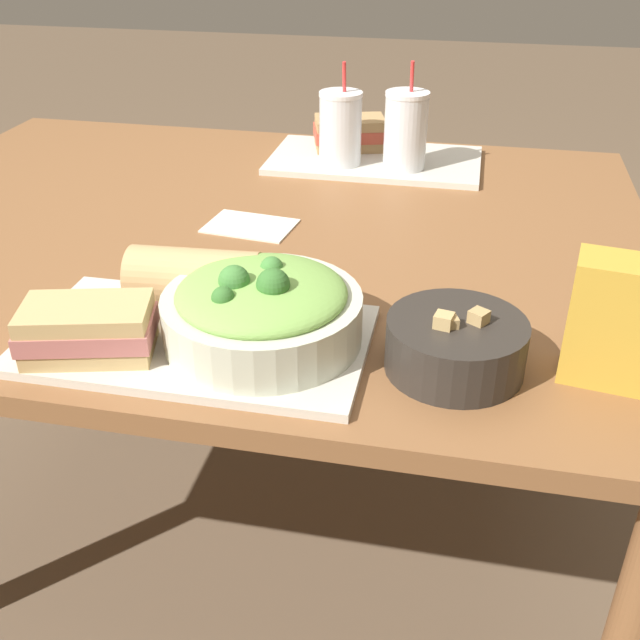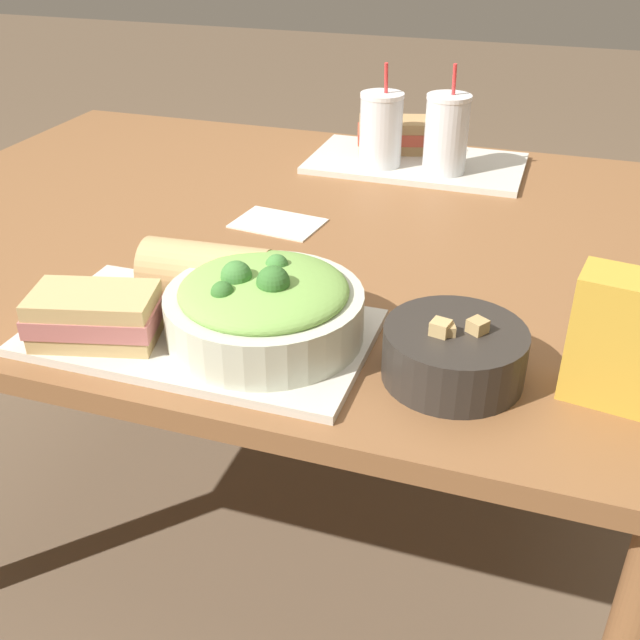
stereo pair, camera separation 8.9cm
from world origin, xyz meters
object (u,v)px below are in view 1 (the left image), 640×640
(sandwich_near, at_px, (88,329))
(napkin_folded, at_px, (250,226))
(sandwich_far, at_px, (350,133))
(soup_bowl, at_px, (456,344))
(chip_bag, at_px, (624,323))
(drink_cup_red, at_px, (405,133))
(baguette_near, at_px, (196,278))
(drink_cup_dark, at_px, (340,131))
(salad_bowl, at_px, (262,309))

(sandwich_near, xyz_separation_m, napkin_folded, (0.07, 0.43, -0.04))
(sandwich_near, bearing_deg, sandwich_far, 64.71)
(soup_bowl, xyz_separation_m, chip_bag, (0.18, 0.02, 0.04))
(sandwich_near, relative_size, napkin_folded, 1.11)
(napkin_folded, bearing_deg, drink_cup_red, 55.13)
(sandwich_near, distance_m, baguette_near, 0.16)
(drink_cup_dark, bearing_deg, chip_bag, -56.26)
(baguette_near, bearing_deg, sandwich_far, -10.22)
(soup_bowl, xyz_separation_m, baguette_near, (-0.34, 0.07, 0.02))
(soup_bowl, distance_m, drink_cup_dark, 0.73)
(salad_bowl, bearing_deg, napkin_folded, 108.90)
(soup_bowl, distance_m, chip_bag, 0.19)
(sandwich_far, bearing_deg, baguette_near, -112.44)
(sandwich_far, xyz_separation_m, drink_cup_red, (0.13, -0.11, 0.04))
(drink_cup_red, bearing_deg, sandwich_far, 140.38)
(salad_bowl, xyz_separation_m, baguette_near, (-0.11, 0.07, -0.00))
(baguette_near, relative_size, drink_cup_dark, 0.89)
(salad_bowl, distance_m, baguette_near, 0.13)
(chip_bag, distance_m, napkin_folded, 0.64)
(drink_cup_dark, bearing_deg, soup_bowl, -68.87)
(baguette_near, distance_m, drink_cup_red, 0.65)
(baguette_near, xyz_separation_m, sandwich_far, (0.08, 0.72, -0.01))
(drink_cup_dark, distance_m, chip_bag, 0.80)
(drink_cup_dark, relative_size, chip_bag, 1.32)
(sandwich_far, relative_size, drink_cup_red, 0.82)
(drink_cup_red, bearing_deg, napkin_folded, -124.87)
(drink_cup_red, relative_size, napkin_folded, 1.32)
(soup_bowl, bearing_deg, salad_bowl, -179.81)
(drink_cup_dark, relative_size, napkin_folded, 1.28)
(sandwich_near, xyz_separation_m, drink_cup_dark, (0.17, 0.75, 0.03))
(baguette_near, bearing_deg, sandwich_near, 144.61)
(salad_bowl, relative_size, chip_bag, 1.62)
(soup_bowl, distance_m, sandwich_far, 0.83)
(drink_cup_dark, distance_m, napkin_folded, 0.34)
(soup_bowl, xyz_separation_m, napkin_folded, (-0.36, 0.36, -0.03))
(sandwich_near, bearing_deg, drink_cup_dark, 63.32)
(salad_bowl, relative_size, sandwich_far, 1.44)
(chip_bag, bearing_deg, sandwich_far, 128.91)
(sandwich_far, relative_size, chip_bag, 1.12)
(salad_bowl, height_order, baguette_near, salad_bowl)
(salad_bowl, height_order, soup_bowl, salad_bowl)
(chip_bag, bearing_deg, sandwich_near, -162.86)
(salad_bowl, distance_m, chip_bag, 0.42)
(sandwich_near, height_order, sandwich_far, same)
(salad_bowl, distance_m, drink_cup_red, 0.69)
(baguette_near, height_order, chip_bag, chip_bag)
(chip_bag, bearing_deg, soup_bowl, -166.20)
(chip_bag, relative_size, napkin_folded, 0.97)
(drink_cup_red, relative_size, chip_bag, 1.36)
(chip_bag, bearing_deg, drink_cup_dark, 132.75)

